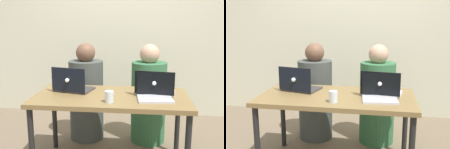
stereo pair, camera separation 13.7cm
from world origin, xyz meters
TOP-DOWN VIEW (x-y plane):
  - back_wall at (0.00, 1.54)m, footprint 4.50×0.10m
  - desk at (0.00, 0.00)m, footprint 1.40×0.71m
  - person_on_left at (-0.36, 0.60)m, footprint 0.49×0.49m
  - person_on_right at (0.36, 0.60)m, footprint 0.44×0.44m
  - laptop_back_right at (0.40, 0.09)m, footprint 0.39×0.29m
  - laptop_back_left at (-0.39, 0.10)m, footprint 0.39×0.33m
  - laptop_front_right at (0.39, -0.06)m, footprint 0.32×0.27m
  - water_glass_center at (0.01, -0.21)m, footprint 0.07×0.07m

SIDE VIEW (x-z plane):
  - person_on_right at x=0.36m, z-range -0.06..1.06m
  - person_on_left at x=-0.36m, z-range -0.06..1.06m
  - desk at x=0.00m, z-range 0.28..0.99m
  - water_glass_center at x=0.01m, z-range 0.70..0.79m
  - laptop_front_right at x=0.39m, z-range 0.64..0.86m
  - laptop_back_right at x=0.40m, z-range 0.64..0.87m
  - laptop_back_left at x=-0.39m, z-range 0.63..0.88m
  - back_wall at x=0.00m, z-range 0.00..2.55m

